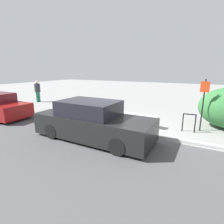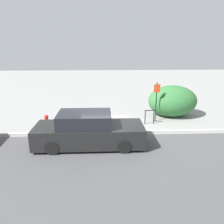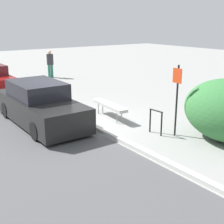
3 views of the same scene
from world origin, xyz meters
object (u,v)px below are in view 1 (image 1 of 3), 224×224
Objects in this scene: bench at (137,116)px; fire_hydrant at (80,111)px; pedestrian at (38,91)px; parked_car_near at (93,122)px; bike_rack at (189,121)px; sign_post at (203,100)px.

bench is 3.31m from fire_hydrant.
pedestrian is 9.72m from parked_car_near.
bike_rack is 5.66m from fire_hydrant.
sign_post is at bearing 44.60° from bike_rack.
bike_rack is 4.22m from parked_car_near.
sign_post is 0.49× the size of parked_car_near.
parked_car_near is at bearing -140.36° from sign_post.
pedestrian reaches higher than parked_car_near.
sign_post is (0.45, 0.44, 0.88)m from bike_rack.
bike_rack is at bearing 4.75° from fire_hydrant.
sign_post is at bearing 8.50° from fire_hydrant.
fire_hydrant is at bearing -175.25° from bike_rack.
bike_rack is 0.47× the size of pedestrian.
fire_hydrant is (-3.30, -0.25, -0.08)m from bench.
parked_car_near is (-3.73, -3.09, -0.70)m from sign_post.
sign_post is at bearing 18.07° from bench.
bench is 9.82m from pedestrian.
pedestrian is (-9.60, 1.99, 0.46)m from bench.
bench is 2.34m from bike_rack.
bike_rack is 12.08m from pedestrian.
parked_car_near is at bearing -42.72° from fire_hydrant.
pedestrian reaches higher than fire_hydrant.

